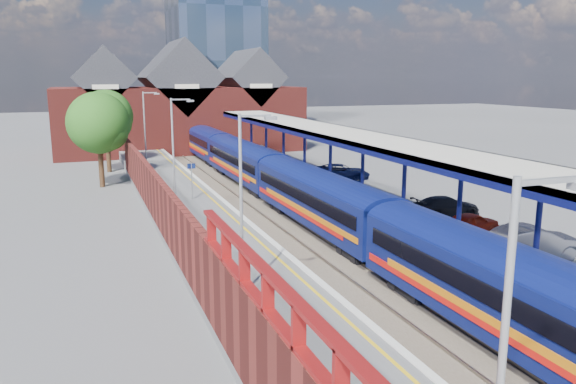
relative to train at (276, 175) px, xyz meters
name	(u,v)px	position (x,y,z in m)	size (l,w,h in m)	color
ground	(239,192)	(-1.49, 5.09, -2.12)	(240.00, 240.00, 0.00)	#5B5B5E
ballast_bed	(280,220)	(-1.49, -4.91, -2.09)	(6.00, 76.00, 0.06)	#473D33
rails	(280,218)	(-1.49, -4.91, -2.00)	(4.51, 76.00, 0.14)	slate
left_platform	(197,220)	(-6.99, -4.91, -1.62)	(5.00, 76.00, 1.00)	#565659
right_platform	(361,206)	(4.51, -4.91, -1.62)	(6.00, 76.00, 1.00)	#565659
coping_left	(233,209)	(-4.64, -4.91, -1.10)	(0.30, 76.00, 0.05)	silver
coping_right	(323,201)	(1.66, -4.91, -1.10)	(0.30, 76.00, 0.05)	silver
yellow_line	(224,210)	(-5.24, -4.91, -1.12)	(0.14, 76.00, 0.01)	yellow
train	(276,175)	(0.00, 0.00, 0.00)	(2.93, 65.92, 3.45)	#0B1553
canopy	(343,135)	(3.99, -2.96, 3.13)	(4.50, 52.00, 4.48)	#0D1250
lamp_post_a	(508,377)	(-7.86, -32.91, 2.87)	(1.48, 0.18, 7.00)	#A5A8AA
lamp_post_b	(245,194)	(-7.86, -18.91, 2.87)	(1.48, 0.18, 7.00)	#A5A8AA
lamp_post_c	(175,146)	(-7.86, -2.91, 2.87)	(1.48, 0.18, 7.00)	#A5A8AA
lamp_post_d	(146,125)	(-7.86, 13.09, 2.87)	(1.48, 0.18, 7.00)	#A5A8AA
platform_sign	(192,175)	(-6.49, -0.91, 0.57)	(0.55, 0.08, 2.50)	#A5A8AA
brick_wall	(170,217)	(-9.59, -11.37, 0.33)	(0.35, 50.00, 3.86)	maroon
station_building	(179,108)	(-1.49, 33.09, 3.33)	(30.00, 12.12, 13.78)	maroon
glass_tower	(214,8)	(8.51, 55.09, 18.08)	(14.20, 14.20, 40.30)	#445B74
tree_near	(100,125)	(-11.84, 11.00, 3.23)	(5.20, 5.20, 8.10)	#382314
tree_far	(108,118)	(-10.84, 19.00, 3.23)	(5.20, 5.20, 8.10)	#382314
parked_car_red	(471,223)	(5.77, -15.01, -0.51)	(1.45, 3.62, 1.23)	#AD200E
parked_car_silver	(533,242)	(5.88, -19.35, -0.35)	(1.63, 4.68, 1.54)	silver
parked_car_dark	(446,206)	(7.01, -11.14, -0.51)	(1.71, 4.21, 1.22)	black
parked_car_blue	(341,172)	(6.28, 2.02, -0.46)	(2.18, 4.73, 1.31)	navy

